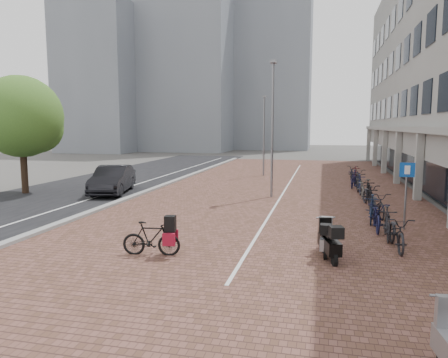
# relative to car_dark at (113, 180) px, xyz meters

# --- Properties ---
(ground) EXTENTS (140.00, 140.00, 0.00)m
(ground) POSITION_rel_car_dark_xyz_m (6.82, -8.55, -0.75)
(ground) COLOR #474442
(ground) RESTS_ON ground
(plaza_brick) EXTENTS (14.50, 42.00, 0.04)m
(plaza_brick) POSITION_rel_car_dark_xyz_m (8.82, 3.45, -0.74)
(plaza_brick) COLOR brown
(plaza_brick) RESTS_ON ground
(street_asphalt) EXTENTS (8.00, 50.00, 0.03)m
(street_asphalt) POSITION_rel_car_dark_xyz_m (-2.18, 3.45, -0.74)
(street_asphalt) COLOR black
(street_asphalt) RESTS_ON ground
(curb) EXTENTS (0.35, 42.00, 0.14)m
(curb) POSITION_rel_car_dark_xyz_m (1.72, 3.45, -0.68)
(curb) COLOR gray
(curb) RESTS_ON ground
(lane_line) EXTENTS (0.12, 44.00, 0.00)m
(lane_line) POSITION_rel_car_dark_xyz_m (-0.18, 3.45, -0.73)
(lane_line) COLOR white
(lane_line) RESTS_ON street_asphalt
(parking_line) EXTENTS (0.10, 30.00, 0.00)m
(parking_line) POSITION_rel_car_dark_xyz_m (9.02, 3.45, -0.71)
(parking_line) COLOR white
(parking_line) RESTS_ON plaza_brick
(bg_towers) EXTENTS (33.00, 23.00, 32.00)m
(bg_towers) POSITION_rel_car_dark_xyz_m (-7.52, 40.39, 13.22)
(bg_towers) COLOR gray
(bg_towers) RESTS_ON ground
(car_dark) EXTENTS (2.63, 4.80, 1.50)m
(car_dark) POSITION_rel_car_dark_xyz_m (0.00, 0.00, 0.00)
(car_dark) COLOR black
(car_dark) RESTS_ON ground
(hero_bike) EXTENTS (1.70, 0.70, 1.16)m
(hero_bike) POSITION_rel_car_dark_xyz_m (6.44, -9.79, -0.23)
(hero_bike) COLOR black
(hero_bike) RESTS_ON ground
(scooter_front) EXTENTS (0.50, 1.49, 1.02)m
(scooter_front) POSITION_rel_car_dark_xyz_m (11.23, -8.51, -0.24)
(scooter_front) COLOR #ABABB0
(scooter_front) RESTS_ON ground
(scooter_mid) EXTENTS (0.85, 1.66, 1.09)m
(scooter_mid) POSITION_rel_car_dark_xyz_m (11.31, -8.98, -0.20)
(scooter_mid) COLOR black
(scooter_mid) RESTS_ON ground
(parking_sign) EXTENTS (0.50, 0.10, 2.38)m
(parking_sign) POSITION_rel_car_dark_xyz_m (13.91, -5.00, 0.84)
(parking_sign) COLOR slate
(parking_sign) RESTS_ON ground
(lamp_near) EXTENTS (0.12, 0.12, 6.77)m
(lamp_near) POSITION_rel_car_dark_xyz_m (8.55, 0.64, 2.64)
(lamp_near) COLOR slate
(lamp_near) RESTS_ON ground
(lamp_far) EXTENTS (0.12, 0.12, 5.72)m
(lamp_far) POSITION_rel_car_dark_xyz_m (6.86, 9.70, 2.11)
(lamp_far) COLOR gray
(lamp_far) RESTS_ON ground
(street_tree) EXTENTS (4.33, 4.33, 6.29)m
(street_tree) POSITION_rel_car_dark_xyz_m (-4.50, -1.02, 3.25)
(street_tree) COLOR #382619
(street_tree) RESTS_ON ground
(bike_row) EXTENTS (1.31, 18.09, 1.05)m
(bike_row) POSITION_rel_car_dark_xyz_m (13.09, 0.50, -0.23)
(bike_row) COLOR black
(bike_row) RESTS_ON ground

